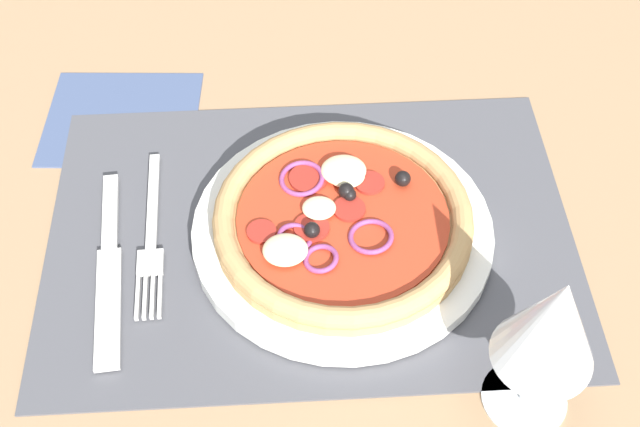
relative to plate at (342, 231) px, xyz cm
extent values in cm
cube|color=#9E7A56|center=(2.70, -0.72, -2.26)|extent=(190.00, 140.00, 2.40)
cube|color=#4C4C51|center=(2.70, -0.72, -0.86)|extent=(45.46, 32.08, 0.40)
cylinder|color=silver|center=(0.00, 0.00, 0.00)|extent=(25.77, 25.77, 1.31)
cylinder|color=tan|center=(0.00, 0.00, 1.16)|extent=(21.94, 21.94, 1.00)
torus|color=tan|center=(0.00, 0.00, 2.02)|extent=(21.98, 21.98, 1.80)
cylinder|color=#B7381E|center=(0.00, 0.00, 1.81)|extent=(17.99, 17.99, 0.30)
ellipsoid|color=beige|center=(-0.61, -4.25, 2.44)|extent=(3.24, 2.91, 0.97)
ellipsoid|color=beige|center=(1.97, -0.83, 2.39)|extent=(2.87, 2.58, 0.86)
ellipsoid|color=beige|center=(-0.40, -4.77, 2.55)|extent=(3.99, 3.59, 1.20)
ellipsoid|color=beige|center=(4.95, 3.64, 2.51)|extent=(3.71, 3.33, 1.11)
sphere|color=black|center=(-5.42, -3.39, 2.65)|extent=(1.39, 1.39, 1.39)
sphere|color=black|center=(-0.72, -1.94, 2.52)|extent=(1.13, 1.13, 1.13)
sphere|color=black|center=(2.48, 1.81, 2.63)|extent=(1.35, 1.35, 1.35)
sphere|color=black|center=(-0.44, -2.31, 2.65)|extent=(1.38, 1.38, 1.38)
torus|color=#8E3D75|center=(-2.12, 2.45, 2.21)|extent=(3.81, 3.80, 0.89)
torus|color=#8E3D75|center=(2.12, 4.46, 2.21)|extent=(2.95, 2.92, 0.87)
torus|color=#8E3D75|center=(4.12, 2.16, 2.21)|extent=(3.02, 2.99, 0.93)
torus|color=#8E3D75|center=(3.27, -4.32, 2.21)|extent=(4.03, 4.01, 0.96)
cylinder|color=#A3281E|center=(2.93, 1.12, 2.11)|extent=(3.02, 3.02, 0.30)
cylinder|color=#A3281E|center=(-2.58, -3.55, 2.11)|extent=(2.64, 2.64, 0.30)
cylinder|color=#A3281E|center=(-0.59, -0.72, 2.11)|extent=(2.77, 2.77, 0.30)
cylinder|color=#A3281E|center=(6.86, 1.32, 2.11)|extent=(2.47, 2.47, 0.30)
cylinder|color=#A3281E|center=(2.32, -4.40, 2.11)|extent=(3.40, 3.40, 0.30)
cube|color=silver|center=(16.59, -4.75, -0.44)|extent=(1.31, 11.19, 0.44)
cube|color=silver|center=(16.34, 2.08, -0.44)|extent=(2.29, 2.60, 0.44)
cube|color=silver|center=(17.11, 5.53, -0.44)|extent=(0.48, 4.33, 0.44)
cube|color=silver|center=(16.51, 5.51, -0.44)|extent=(0.48, 4.33, 0.44)
cube|color=silver|center=(15.91, 5.49, -0.44)|extent=(0.48, 4.33, 0.44)
cube|color=silver|center=(15.31, 5.47, -0.44)|extent=(0.48, 4.33, 0.44)
cube|color=silver|center=(20.23, -3.60, -0.35)|extent=(2.00, 8.48, 0.62)
cube|color=silver|center=(19.40, 6.36, -0.44)|extent=(2.96, 11.73, 0.44)
cylinder|color=silver|center=(-12.50, 16.00, -0.86)|extent=(6.40, 6.40, 0.40)
cylinder|color=silver|center=(-12.50, 16.00, 2.34)|extent=(0.80, 0.80, 6.00)
cone|color=silver|center=(-12.50, 16.00, 9.59)|extent=(7.20, 7.20, 8.50)
cone|color=orange|center=(-12.50, 16.00, 8.39)|extent=(4.75, 4.75, 5.30)
cube|color=#425175|center=(20.48, -16.17, -0.88)|extent=(15.54, 14.16, 0.36)
camera|label=1|loc=(4.50, 44.64, 56.25)|focal=47.06mm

